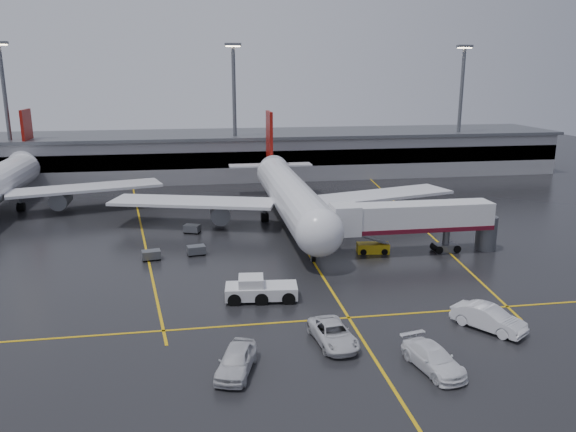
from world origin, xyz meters
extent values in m
plane|color=black|center=(0.00, 0.00, 0.00)|extent=(220.00, 220.00, 0.00)
cube|color=gold|center=(0.00, 0.00, 0.01)|extent=(0.25, 90.00, 0.02)
cube|color=gold|center=(0.00, -22.00, 0.01)|extent=(60.00, 0.25, 0.02)
cube|color=gold|center=(-20.00, 10.00, 0.01)|extent=(9.99, 69.35, 0.02)
cube|color=gold|center=(18.00, 10.00, 0.01)|extent=(7.57, 69.64, 0.02)
cube|color=gray|center=(0.00, 48.00, 4.00)|extent=(120.00, 18.00, 8.00)
cube|color=black|center=(0.00, 39.20, 4.50)|extent=(120.00, 0.40, 3.00)
cube|color=#595B60|center=(0.00, 48.00, 8.30)|extent=(122.00, 19.00, 0.60)
cylinder|color=#595B60|center=(-45.00, 42.00, 12.50)|extent=(0.70, 0.70, 25.00)
cylinder|color=#595B60|center=(-5.00, 42.00, 12.50)|extent=(0.70, 0.70, 25.00)
cube|color=#595B60|center=(-5.00, 42.00, 25.20)|extent=(3.00, 1.20, 0.50)
cube|color=#FFE5B2|center=(-5.00, 42.00, 24.90)|extent=(2.60, 0.90, 0.20)
cylinder|color=#595B60|center=(40.00, 42.00, 12.50)|extent=(0.70, 0.70, 25.00)
cube|color=#595B60|center=(40.00, 42.00, 25.20)|extent=(3.00, 1.20, 0.50)
cube|color=#FFE5B2|center=(40.00, 42.00, 24.90)|extent=(2.60, 0.90, 0.20)
cylinder|color=silver|center=(0.00, 8.00, 4.20)|extent=(5.20, 36.00, 5.20)
sphere|color=silver|center=(0.00, -10.00, 4.20)|extent=(5.20, 5.20, 5.20)
cone|color=silver|center=(0.00, 29.00, 4.80)|extent=(4.94, 8.00, 4.94)
cube|color=maroon|center=(0.00, 30.00, 9.70)|extent=(0.50, 5.50, 8.50)
cube|color=silver|center=(0.00, 29.00, 5.00)|extent=(14.00, 3.00, 0.25)
cube|color=silver|center=(-13.00, 10.00, 3.40)|extent=(22.80, 11.83, 0.40)
cube|color=silver|center=(13.00, 10.00, 3.40)|extent=(22.80, 11.83, 0.40)
cylinder|color=#595B60|center=(-9.50, 9.00, 2.00)|extent=(2.60, 4.50, 2.60)
cylinder|color=#595B60|center=(9.50, 9.00, 2.00)|extent=(2.60, 4.50, 2.60)
cylinder|color=#595B60|center=(0.00, -7.00, 1.00)|extent=(0.56, 0.56, 2.00)
cylinder|color=#595B60|center=(-3.20, 11.00, 1.00)|extent=(0.56, 0.56, 2.00)
cylinder|color=#595B60|center=(3.20, 11.00, 1.00)|extent=(0.56, 0.56, 2.00)
cylinder|color=black|center=(0.00, -7.00, 0.45)|extent=(0.40, 1.10, 1.10)
cylinder|color=black|center=(-3.20, 11.00, 0.55)|extent=(1.00, 1.40, 1.40)
cylinder|color=black|center=(3.20, 11.00, 0.55)|extent=(1.00, 1.40, 1.40)
cone|color=silver|center=(-42.00, 41.00, 4.80)|extent=(4.94, 8.00, 4.94)
cube|color=maroon|center=(-42.00, 42.00, 9.70)|extent=(0.50, 5.50, 8.50)
cube|color=silver|center=(-42.00, 41.00, 5.00)|extent=(14.00, 3.00, 0.25)
cube|color=silver|center=(-29.00, 22.00, 3.40)|extent=(22.80, 11.83, 0.40)
cylinder|color=#595B60|center=(-32.50, 21.00, 2.00)|extent=(2.60, 4.50, 2.60)
cylinder|color=#595B60|center=(-38.80, 23.00, 1.00)|extent=(0.56, 0.56, 2.00)
cylinder|color=black|center=(-38.80, 23.00, 0.55)|extent=(1.00, 1.40, 1.40)
cube|color=silver|center=(12.00, -6.00, 4.40)|extent=(18.00, 3.20, 3.00)
cube|color=#530B1A|center=(12.00, -6.00, 3.10)|extent=(18.00, 3.30, 0.50)
cube|color=silver|center=(3.80, -6.00, 4.40)|extent=(3.00, 3.40, 3.30)
cylinder|color=#595B60|center=(16.00, -6.00, 1.50)|extent=(0.80, 0.80, 3.00)
cube|color=#595B60|center=(16.00, -6.00, 0.45)|extent=(2.60, 1.60, 0.90)
cylinder|color=#595B60|center=(21.00, -6.00, 2.00)|extent=(2.40, 2.40, 4.00)
cylinder|color=black|center=(14.90, -6.00, 0.45)|extent=(0.90, 1.80, 0.90)
cylinder|color=black|center=(17.10, -6.00, 0.45)|extent=(0.90, 1.80, 0.90)
cube|color=silver|center=(-6.90, -16.86, 0.84)|extent=(6.79, 3.26, 1.12)
cube|color=silver|center=(-7.84, -16.77, 1.78)|extent=(2.46, 2.46, 0.94)
cube|color=black|center=(-7.84, -16.77, 1.78)|extent=(2.21, 2.21, 0.84)
cylinder|color=black|center=(-9.33, -16.62, 0.52)|extent=(1.49, 2.92, 1.22)
cylinder|color=black|center=(-6.90, -16.86, 0.52)|extent=(1.49, 2.92, 1.22)
cylinder|color=black|center=(-4.48, -17.10, 0.52)|extent=(1.49, 2.92, 1.22)
cube|color=gold|center=(7.49, -5.09, 0.56)|extent=(3.84, 1.98, 1.12)
cube|color=#595B60|center=(7.49, -5.09, 1.63)|extent=(3.63, 1.36, 1.28)
cylinder|color=black|center=(6.27, -4.94, 0.31)|extent=(0.93, 1.81, 0.71)
cylinder|color=black|center=(8.70, -5.25, 0.31)|extent=(0.93, 1.81, 0.71)
imported|color=silver|center=(-2.43, -26.34, 0.81)|extent=(3.32, 6.08, 1.61)
imported|color=white|center=(3.61, -31.25, 0.84)|extent=(3.48, 6.13, 1.68)
imported|color=silver|center=(10.63, -25.93, 0.98)|extent=(5.09, 6.08, 1.96)
imported|color=silver|center=(-10.12, -29.44, 0.93)|extent=(3.72, 5.84, 1.85)
cube|color=#595B60|center=(-12.76, -2.73, 0.65)|extent=(2.20, 1.64, 0.90)
cylinder|color=black|center=(-13.46, -3.36, 0.18)|extent=(0.40, 0.20, 0.40)
cylinder|color=black|center=(-11.89, -3.08, 0.18)|extent=(0.40, 0.20, 0.40)
cylinder|color=black|center=(-13.64, -2.38, 0.18)|extent=(0.40, 0.20, 0.40)
cylinder|color=black|center=(-12.07, -2.09, 0.18)|extent=(0.40, 0.20, 0.40)
cube|color=#595B60|center=(-17.73, -3.68, 0.65)|extent=(2.20, 1.63, 0.90)
cylinder|color=black|center=(-18.43, -4.32, 0.18)|extent=(0.40, 0.20, 0.40)
cylinder|color=black|center=(-16.85, -4.04, 0.18)|extent=(0.40, 0.20, 0.40)
cylinder|color=black|center=(-18.60, -3.33, 0.18)|extent=(0.40, 0.20, 0.40)
cylinder|color=black|center=(-17.03, -3.05, 0.18)|extent=(0.40, 0.20, 0.40)
cube|color=#595B60|center=(-13.26, 6.54, 0.65)|extent=(2.34, 1.96, 0.90)
cylinder|color=black|center=(-14.19, 6.38, 0.18)|extent=(0.40, 0.20, 0.40)
cylinder|color=black|center=(-12.71, 5.77, 0.18)|extent=(0.40, 0.20, 0.40)
cylinder|color=black|center=(-13.81, 7.30, 0.18)|extent=(0.40, 0.20, 0.40)
cylinder|color=black|center=(-12.33, 6.70, 0.18)|extent=(0.40, 0.20, 0.40)
camera|label=1|loc=(-12.24, -64.93, 20.38)|focal=35.08mm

